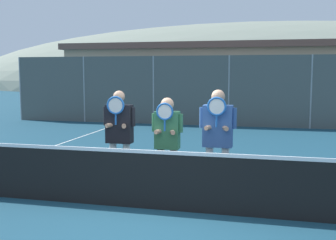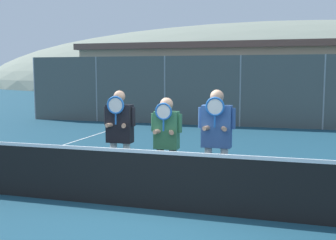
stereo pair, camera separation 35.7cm
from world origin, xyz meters
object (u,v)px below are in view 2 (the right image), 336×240
player_leftmost (120,131)px  player_center_left (166,137)px  player_center_right (216,134)px  car_left_of_center (247,99)px  car_far_left (142,97)px

player_leftmost → player_center_left: 0.92m
player_center_right → car_left_of_center: size_ratio=0.41×
player_leftmost → player_center_right: player_center_right is taller
player_leftmost → car_left_of_center: car_left_of_center is taller
player_center_left → player_leftmost: bearing=174.8°
player_leftmost → player_center_left: size_ratio=1.06×
player_center_right → player_leftmost: bearing=177.4°
player_center_left → car_left_of_center: (0.08, 12.51, -0.10)m
car_far_left → car_left_of_center: size_ratio=0.92×
player_center_left → player_center_right: player_center_right is taller
player_leftmost → car_far_left: bearing=108.2°
player_leftmost → car_far_left: player_leftmost is taller
player_center_left → car_far_left: size_ratio=0.41×
player_leftmost → car_far_left: (-4.02, 12.21, -0.16)m
player_leftmost → car_left_of_center: size_ratio=0.40×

